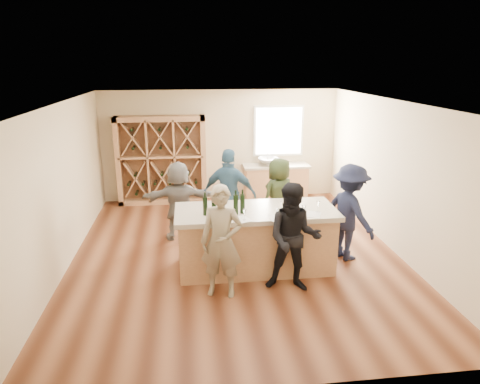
{
  "coord_description": "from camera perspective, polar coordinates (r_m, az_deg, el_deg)",
  "views": [
    {
      "loc": [
        -0.82,
        -7.32,
        3.48
      ],
      "look_at": [
        0.1,
        0.2,
        1.15
      ],
      "focal_mm": 32.0,
      "sensor_mm": 36.0,
      "label": 1
    }
  ],
  "objects": [
    {
      "name": "wine_glass_e",
      "position": [
        7.18,
        10.34,
        -1.93
      ],
      "size": [
        0.08,
        0.08,
        0.19
      ],
      "primitive_type": "cone",
      "rotation": [
        0.0,
        0.0,
        0.15
      ],
      "color": "white",
      "rests_on": "tasting_counter_top"
    },
    {
      "name": "tasting_menu_c",
      "position": [
        7.09,
        9.78,
        -2.96
      ],
      "size": [
        0.33,
        0.38,
        0.0
      ],
      "primitive_type": "cube",
      "rotation": [
        0.0,
        0.0,
        -0.39
      ],
      "color": "white",
      "rests_on": "tasting_counter_top"
    },
    {
      "name": "wine_bottle_d",
      "position": [
        6.95,
        -0.56,
        -1.7
      ],
      "size": [
        0.09,
        0.09,
        0.33
      ],
      "primitive_type": "cylinder",
      "rotation": [
        0.0,
        0.0,
        -0.11
      ],
      "color": "black",
      "rests_on": "tasting_counter_top"
    },
    {
      "name": "floor",
      "position": [
        8.17,
        -0.53,
        -8.51
      ],
      "size": [
        6.0,
        7.0,
        0.1
      ],
      "primitive_type": "cube",
      "color": "brown",
      "rests_on": "ground"
    },
    {
      "name": "wine_glass_b",
      "position": [
        6.77,
        4.89,
        -2.94
      ],
      "size": [
        0.07,
        0.07,
        0.18
      ],
      "primitive_type": "cone",
      "rotation": [
        0.0,
        0.0,
        0.09
      ],
      "color": "white",
      "rests_on": "tasting_counter_top"
    },
    {
      "name": "wall_front",
      "position": [
        4.39,
        4.72,
        -11.31
      ],
      "size": [
        6.0,
        0.1,
        2.8
      ],
      "primitive_type": "cube",
      "color": "beige",
      "rests_on": "ground"
    },
    {
      "name": "wine_glass_c",
      "position": [
        6.93,
        8.51,
        -2.52
      ],
      "size": [
        0.08,
        0.08,
        0.2
      ],
      "primitive_type": "cone",
      "rotation": [
        0.0,
        0.0,
        -0.05
      ],
      "color": "white",
      "rests_on": "tasting_counter_top"
    },
    {
      "name": "wine_bottle_e",
      "position": [
        6.99,
        0.34,
        -1.59
      ],
      "size": [
        0.09,
        0.09,
        0.32
      ],
      "primitive_type": "cylinder",
      "rotation": [
        0.0,
        0.0,
        0.12
      ],
      "color": "black",
      "rests_on": "tasting_counter_top"
    },
    {
      "name": "wall_back",
      "position": [
        11.1,
        -2.62,
        6.28
      ],
      "size": [
        6.0,
        0.1,
        2.8
      ],
      "primitive_type": "cube",
      "color": "beige",
      "rests_on": "ground"
    },
    {
      "name": "window_pane",
      "position": [
        11.14,
        5.19,
        8.09
      ],
      "size": [
        1.18,
        0.01,
        1.18
      ],
      "primitive_type": "cube",
      "color": "white",
      "rests_on": "wall_back"
    },
    {
      "name": "wine_glass_d",
      "position": [
        7.09,
        5.64,
        -2.02
      ],
      "size": [
        0.09,
        0.09,
        0.18
      ],
      "primitive_type": "cone",
      "rotation": [
        0.0,
        0.0,
        -0.41
      ],
      "color": "white",
      "rests_on": "tasting_counter_top"
    },
    {
      "name": "wine_bottle_a",
      "position": [
        6.93,
        -4.66,
        -1.9
      ],
      "size": [
        0.09,
        0.09,
        0.3
      ],
      "primitive_type": "cylinder",
      "rotation": [
        0.0,
        0.0,
        0.26
      ],
      "color": "black",
      "rests_on": "tasting_counter_top"
    },
    {
      "name": "back_counter_top",
      "position": [
        11.06,
        4.82,
        3.5
      ],
      "size": [
        1.7,
        0.62,
        0.06
      ],
      "primitive_type": "cube",
      "color": "#ADA28D",
      "rests_on": "back_counter_base"
    },
    {
      "name": "window_frame",
      "position": [
        11.17,
        5.16,
        8.12
      ],
      "size": [
        1.3,
        0.06,
        1.3
      ],
      "primitive_type": "cube",
      "color": "white",
      "rests_on": "wall_back"
    },
    {
      "name": "person_far_left",
      "position": [
        8.63,
        -8.14,
        -1.15
      ],
      "size": [
        1.49,
        0.54,
        1.61
      ],
      "primitive_type": "imported",
      "rotation": [
        0.0,
        0.0,
        3.14
      ],
      "color": "slate",
      "rests_on": "floor"
    },
    {
      "name": "tasting_counter_base",
      "position": [
        7.43,
        2.09,
        -6.58
      ],
      "size": [
        2.6,
        1.0,
        1.0
      ],
      "primitive_type": "cube",
      "color": "tan",
      "rests_on": "floor"
    },
    {
      "name": "tasting_menu_a",
      "position": [
        6.78,
        0.26,
        -3.64
      ],
      "size": [
        0.33,
        0.37,
        0.0
      ],
      "primitive_type": "cube",
      "rotation": [
        0.0,
        0.0,
        0.39
      ],
      "color": "white",
      "rests_on": "tasting_counter_top"
    },
    {
      "name": "person_near_left",
      "position": [
        6.47,
        -2.48,
        -6.64
      ],
      "size": [
        0.74,
        0.62,
        1.76
      ],
      "primitive_type": "imported",
      "rotation": [
        0.0,
        0.0,
        -0.26
      ],
      "color": "gray",
      "rests_on": "floor"
    },
    {
      "name": "wine_glass_a",
      "position": [
        6.7,
        0.61,
        -3.09
      ],
      "size": [
        0.07,
        0.07,
        0.18
      ],
      "primitive_type": "cone",
      "rotation": [
        0.0,
        0.0,
        -0.07
      ],
      "color": "white",
      "rests_on": "tasting_counter_top"
    },
    {
      "name": "person_near_right",
      "position": [
        6.66,
        7.19,
        -6.12
      ],
      "size": [
        0.94,
        0.66,
        1.74
      ],
      "primitive_type": "imported",
      "rotation": [
        0.0,
        0.0,
        -0.25
      ],
      "color": "black",
      "rests_on": "floor"
    },
    {
      "name": "wall_left",
      "position": [
        7.93,
        -23.02,
        0.49
      ],
      "size": [
        0.1,
        7.0,
        2.8
      ],
      "primitive_type": "cube",
      "color": "beige",
      "rests_on": "ground"
    },
    {
      "name": "ceiling",
      "position": [
        7.39,
        -0.6,
        12.2
      ],
      "size": [
        6.0,
        7.0,
        0.1
      ],
      "primitive_type": "cube",
      "color": "white",
      "rests_on": "ground"
    },
    {
      "name": "wine_rack",
      "position": [
        10.88,
        -10.4,
        4.18
      ],
      "size": [
        2.2,
        0.45,
        2.2
      ],
      "primitive_type": "cube",
      "color": "tan",
      "rests_on": "floor"
    },
    {
      "name": "person_far_right",
      "position": [
        8.8,
        5.2,
        -0.64
      ],
      "size": [
        0.94,
        0.82,
        1.62
      ],
      "primitive_type": "imported",
      "rotation": [
        0.0,
        0.0,
        3.62
      ],
      "color": "#263319",
      "rests_on": "floor"
    },
    {
      "name": "sink",
      "position": [
        10.99,
        3.81,
        4.09
      ],
      "size": [
        0.54,
        0.54,
        0.19
      ],
      "primitive_type": "imported",
      "color": "silver",
      "rests_on": "back_counter_top"
    },
    {
      "name": "tasting_counter_top",
      "position": [
        7.23,
        2.14,
        -2.65
      ],
      "size": [
        2.72,
        1.12,
        0.08
      ],
      "primitive_type": "cube",
      "color": "#ADA28D",
      "rests_on": "tasting_counter_base"
    },
    {
      "name": "back_counter_base",
      "position": [
        11.18,
        4.76,
        1.2
      ],
      "size": [
        1.6,
        0.58,
        0.86
      ],
      "primitive_type": "cube",
      "color": "tan",
      "rests_on": "floor"
    },
    {
      "name": "faucet",
      "position": [
        11.15,
        3.65,
        4.59
      ],
      "size": [
        0.02,
        0.02,
        0.3
      ],
      "primitive_type": "cylinder",
      "color": "silver",
      "rests_on": "back_counter_top"
    },
    {
      "name": "person_far_mid",
      "position": [
        8.53,
        -1.41,
        -0.34
      ],
      "size": [
        1.2,
        0.87,
        1.85
      ],
      "primitive_type": "imported",
      "rotation": [
        0.0,
        0.0,
        2.82
      ],
      "color": "#335972",
      "rests_on": "floor"
    },
    {
      "name": "person_server",
      "position": [
        7.91,
        14.38,
        -2.65
      ],
      "size": [
        0.92,
        1.25,
        1.76
      ],
      "primitive_type": "imported",
      "rotation": [
        0.0,
        0.0,
        1.95
      ],
      "color": "#191E38",
      "rests_on": "floor"
    },
    {
      "name": "wine_bottle_b",
      "position": [
        6.88,
        -3.49,
        -1.99
      ],
      "size": [
        0.1,
        0.1,
        0.31
      ],
      "primitive_type": "cylinder",
      "rotation": [
        0.0,
        0.0,
        -0.3
      ],
      "color": "black",
      "rests_on": "tasting_counter_top"
    },
    {
      "name": "tasting_menu_b",
      "position": [
        6.85,
        4.9,
        -3.47
      ],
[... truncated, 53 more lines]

